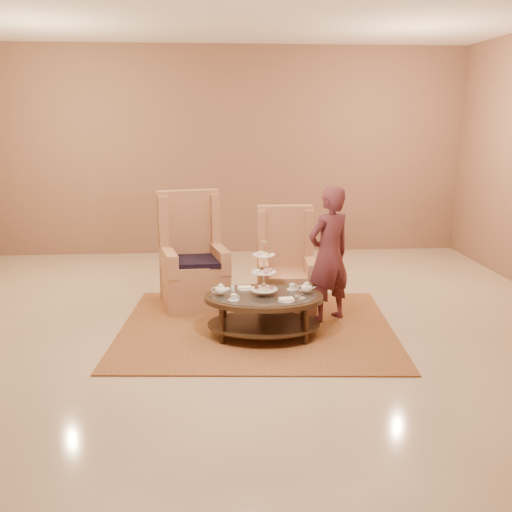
{
  "coord_description": "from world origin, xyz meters",
  "views": [
    {
      "loc": [
        -0.31,
        -5.87,
        2.32
      ],
      "look_at": [
        0.14,
        0.2,
        0.84
      ],
      "focal_mm": 40.0,
      "sensor_mm": 36.0,
      "label": 1
    }
  ],
  "objects": [
    {
      "name": "wall_back",
      "position": [
        0.0,
        4.0,
        1.75
      ],
      "size": [
        8.0,
        0.04,
        3.5
      ],
      "primitive_type": "cube",
      "color": "#936650",
      "rests_on": "ground"
    },
    {
      "name": "armchair_left",
      "position": [
        -0.59,
        1.16,
        0.48
      ],
      "size": [
        0.92,
        0.94,
        1.43
      ],
      "rotation": [
        0.0,
        0.0,
        0.22
      ],
      "color": "tan",
      "rests_on": "ground"
    },
    {
      "name": "ceiling",
      "position": [
        0.0,
        0.0,
        0.0
      ],
      "size": [
        8.0,
        8.0,
        0.02
      ],
      "primitive_type": "cube",
      "color": "white",
      "rests_on": "ground"
    },
    {
      "name": "person",
      "position": [
        1.0,
        0.39,
        0.79
      ],
      "size": [
        0.69,
        0.61,
        1.58
      ],
      "rotation": [
        0.0,
        0.0,
        3.64
      ],
      "color": "#57252C",
      "rests_on": "ground"
    },
    {
      "name": "rug",
      "position": [
        0.15,
        0.2,
        0.01
      ],
      "size": [
        3.23,
        2.77,
        0.02
      ],
      "rotation": [
        0.0,
        0.0,
        -0.08
      ],
      "color": "#A6713B",
      "rests_on": "ground"
    },
    {
      "name": "tea_table",
      "position": [
        0.21,
        -0.07,
        0.39
      ],
      "size": [
        1.34,
        0.97,
        1.07
      ],
      "rotation": [
        0.0,
        0.0,
        -0.08
      ],
      "color": "black",
      "rests_on": "ground"
    },
    {
      "name": "armchair_right",
      "position": [
        0.56,
        0.84,
        0.43
      ],
      "size": [
        0.72,
        0.74,
        1.27
      ],
      "rotation": [
        0.0,
        0.0,
        -0.05
      ],
      "color": "tan",
      "rests_on": "ground"
    },
    {
      "name": "ground",
      "position": [
        0.0,
        0.0,
        0.0
      ],
      "size": [
        8.0,
        8.0,
        0.0
      ],
      "primitive_type": "plane",
      "color": "beige",
      "rests_on": "ground"
    }
  ]
}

